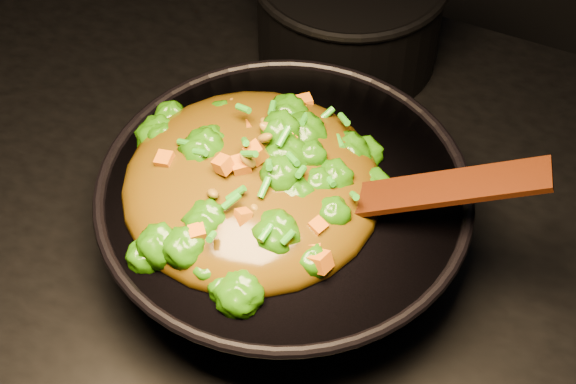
% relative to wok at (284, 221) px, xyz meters
% --- Properties ---
extents(wok, '(0.45, 0.45, 0.11)m').
position_rel_wok_xyz_m(wok, '(0.00, 0.00, 0.00)').
color(wok, black).
rests_on(wok, stovetop).
extents(stir_fry, '(0.34, 0.34, 0.09)m').
position_rel_wok_xyz_m(stir_fry, '(-0.03, -0.01, 0.10)').
color(stir_fry, '#256807').
rests_on(stir_fry, wok).
extents(spatula, '(0.25, 0.11, 0.10)m').
position_rel_wok_xyz_m(spatula, '(0.13, 0.01, 0.10)').
color(spatula, black).
rests_on(spatula, wok).
extents(back_pot, '(0.31, 0.31, 0.14)m').
position_rel_wok_xyz_m(back_pot, '(-0.06, 0.33, 0.02)').
color(back_pot, black).
rests_on(back_pot, stovetop).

